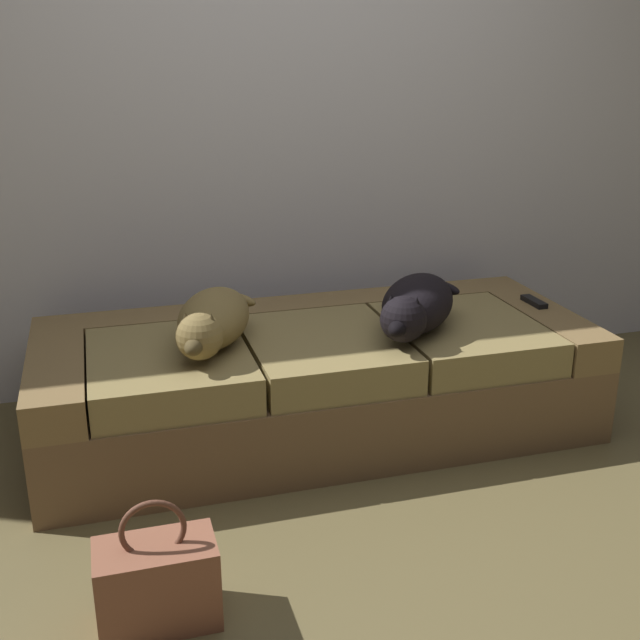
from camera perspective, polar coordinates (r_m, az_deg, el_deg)
The scene contains 7 objects.
ground_plane at distance 2.44m, azimuth 6.64°, elevation -18.22°, with size 10.00×10.00×0.00m, color brown.
back_wall at distance 3.52m, azimuth -3.40°, elevation 18.01°, with size 6.40×0.10×2.80m, color silver.
couch at distance 3.15m, azimuth -0.26°, elevation -4.33°, with size 2.15×0.90×0.44m.
dog_tan at distance 2.86m, azimuth -7.87°, elevation -0.06°, with size 0.40×0.57×0.20m.
dog_dark at distance 3.01m, azimuth 6.96°, elevation 1.05°, with size 0.48×0.56×0.21m.
tv_remote at distance 3.47m, azimuth 15.29°, elevation 1.30°, with size 0.04×0.15×0.02m, color black.
handbag at distance 2.25m, azimuth -11.75°, elevation -18.17°, with size 0.32×0.18×0.38m.
Camera 1 is at (-0.79, -1.77, 1.48)m, focal length 44.02 mm.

